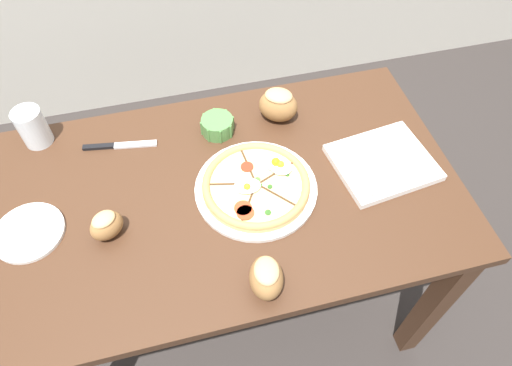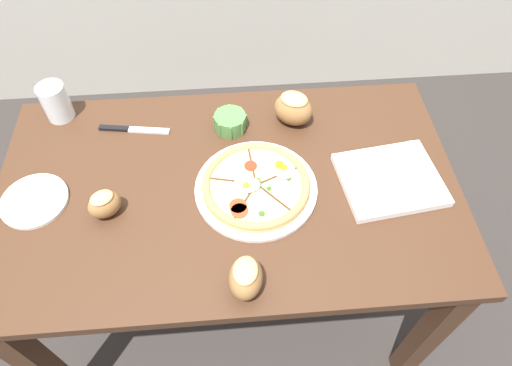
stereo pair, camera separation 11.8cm
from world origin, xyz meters
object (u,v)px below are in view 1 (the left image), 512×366
at_px(dining_table, 229,213).
at_px(water_glass, 34,129).
at_px(bread_piece_far, 266,277).
at_px(knife_main, 119,146).
at_px(napkin_folded, 383,161).
at_px(bread_piece_near, 278,105).
at_px(ramekin_bowl, 217,125).
at_px(pizza, 256,185).
at_px(side_saucer, 29,232).
at_px(bread_piece_mid, 106,225).

distance_m(dining_table, water_glass, 0.59).
xyz_separation_m(bread_piece_far, knife_main, (-0.30, 0.51, -0.04)).
relative_size(napkin_folded, bread_piece_near, 2.02).
height_order(bread_piece_far, knife_main, bread_piece_far).
distance_m(bread_piece_near, bread_piece_far, 0.54).
bearing_deg(ramekin_bowl, pizza, -76.03).
height_order(bread_piece_far, side_saucer, bread_piece_far).
relative_size(pizza, bread_piece_near, 2.29).
distance_m(dining_table, napkin_folded, 0.45).
distance_m(napkin_folded, water_glass, 0.97).
distance_m(bread_piece_mid, bread_piece_far, 0.41).
relative_size(pizza, bread_piece_mid, 3.11).
xyz_separation_m(dining_table, napkin_folded, (0.43, -0.02, 0.13)).
xyz_separation_m(ramekin_bowl, napkin_folded, (0.41, -0.23, -0.01)).
height_order(pizza, bread_piece_mid, bread_piece_mid).
relative_size(knife_main, water_glass, 1.84).
relative_size(pizza, side_saucer, 1.87).
bearing_deg(bread_piece_near, ramekin_bowl, -176.45).
relative_size(dining_table, water_glass, 10.96).
xyz_separation_m(bread_piece_mid, side_saucer, (-0.19, 0.05, -0.03)).
bearing_deg(water_glass, knife_main, -19.62).
height_order(dining_table, water_glass, water_glass).
bearing_deg(napkin_folded, pizza, 179.62).
height_order(bread_piece_mid, side_saucer, bread_piece_mid).
bearing_deg(dining_table, side_saucer, -178.57).
bearing_deg(knife_main, ramekin_bowl, 6.49).
relative_size(bread_piece_near, side_saucer, 0.82).
distance_m(dining_table, knife_main, 0.37).
xyz_separation_m(dining_table, side_saucer, (-0.50, -0.01, 0.12)).
height_order(dining_table, knife_main, knife_main).
height_order(napkin_folded, bread_piece_mid, bread_piece_mid).
bearing_deg(bread_piece_mid, pizza, 6.26).
relative_size(bread_piece_near, bread_piece_mid, 1.36).
distance_m(bread_piece_mid, side_saucer, 0.20).
distance_m(ramekin_bowl, water_glass, 0.51).
relative_size(bread_piece_near, bread_piece_far, 1.27).
relative_size(napkin_folded, side_saucer, 1.65).
bearing_deg(pizza, bread_piece_near, 62.43).
relative_size(ramekin_bowl, bread_piece_mid, 0.95).
relative_size(ramekin_bowl, bread_piece_near, 0.70).
bearing_deg(ramekin_bowl, bread_piece_far, -88.63).
relative_size(dining_table, napkin_folded, 4.34).
bearing_deg(bread_piece_mid, ramekin_bowl, 40.04).
xyz_separation_m(pizza, ramekin_bowl, (-0.06, 0.23, 0.01)).
xyz_separation_m(pizza, bread_piece_mid, (-0.38, -0.04, 0.02)).
bearing_deg(napkin_folded, ramekin_bowl, 150.60).
bearing_deg(dining_table, bread_piece_mid, -168.73).
distance_m(pizza, bread_piece_near, 0.28).
height_order(pizza, napkin_folded, pizza).
height_order(dining_table, bread_piece_mid, bread_piece_mid).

